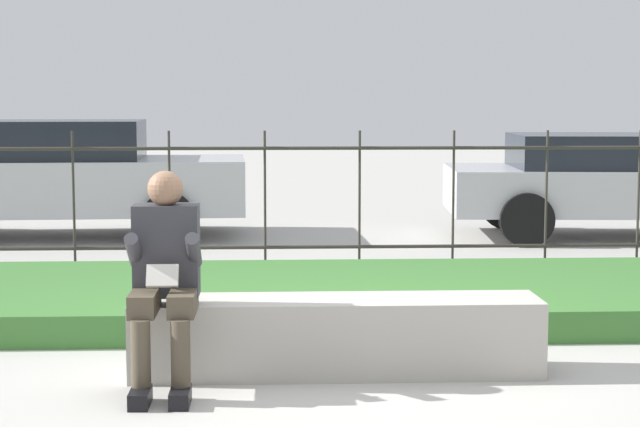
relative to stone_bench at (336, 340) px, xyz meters
The scene contains 7 objects.
ground_plane 0.21m from the stone_bench, behind, with size 60.00×60.00×0.00m, color #B2AFA8.
stone_bench is the anchor object (origin of this frame).
person_seated_reader 1.16m from the stone_bench, 164.55° to the right, with size 0.42×0.73×1.27m.
grass_berm 1.94m from the stone_bench, 90.18° to the left, with size 10.96×2.47×0.23m.
iron_fence 3.67m from the stone_bench, 90.10° to the left, with size 8.96×0.03×1.38m.
car_parked_left 7.34m from the stone_bench, 115.12° to the left, with size 4.74×2.07×1.42m.
car_parked_right 7.39m from the stone_bench, 58.71° to the left, with size 4.33×2.17×1.25m.
Camera 1 is at (-0.39, -6.42, 1.69)m, focal length 60.00 mm.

